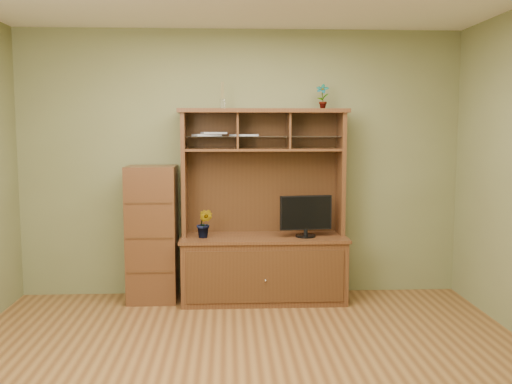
{
  "coord_description": "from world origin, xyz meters",
  "views": [
    {
      "loc": [
        -0.13,
        -3.83,
        1.71
      ],
      "look_at": [
        0.11,
        1.2,
        1.15
      ],
      "focal_mm": 40.0,
      "sensor_mm": 36.0,
      "label": 1
    }
  ],
  "objects": [
    {
      "name": "side_cabinet",
      "position": [
        -0.89,
        1.76,
        0.67
      ],
      "size": [
        0.48,
        0.44,
        1.34
      ],
      "color": "#412112",
      "rests_on": "room"
    },
    {
      "name": "orchid_plant",
      "position": [
        -0.36,
        1.65,
        0.79
      ],
      "size": [
        0.19,
        0.17,
        0.28
      ],
      "primitive_type": "imported",
      "rotation": [
        0.0,
        0.0,
        -0.31
      ],
      "color": "#3A5C1F",
      "rests_on": "media_hutch"
    },
    {
      "name": "reed_diffuser",
      "position": [
        -0.18,
        1.81,
        2.0
      ],
      "size": [
        0.05,
        0.05,
        0.26
      ],
      "color": "silver",
      "rests_on": "media_hutch"
    },
    {
      "name": "room",
      "position": [
        0.0,
        0.0,
        1.35
      ],
      "size": [
        4.54,
        4.04,
        2.74
      ],
      "color": "brown",
      "rests_on": "ground"
    },
    {
      "name": "monitor",
      "position": [
        0.63,
        1.65,
        0.86
      ],
      "size": [
        0.51,
        0.2,
        0.41
      ],
      "rotation": [
        0.0,
        0.0,
        0.13
      ],
      "color": "black",
      "rests_on": "media_hutch"
    },
    {
      "name": "magazines",
      "position": [
        -0.2,
        1.81,
        1.65
      ],
      "size": [
        0.66,
        0.27,
        0.04
      ],
      "color": "#BBBBC1",
      "rests_on": "media_hutch"
    },
    {
      "name": "media_hutch",
      "position": [
        0.21,
        1.73,
        0.52
      ],
      "size": [
        1.66,
        0.61,
        1.9
      ],
      "color": "#412112",
      "rests_on": "room"
    },
    {
      "name": "top_plant",
      "position": [
        0.8,
        1.8,
        2.02
      ],
      "size": [
        0.15,
        0.13,
        0.25
      ],
      "primitive_type": "imported",
      "rotation": [
        0.0,
        0.0,
        -0.35
      ],
      "color": "#396623",
      "rests_on": "media_hutch"
    }
  ]
}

